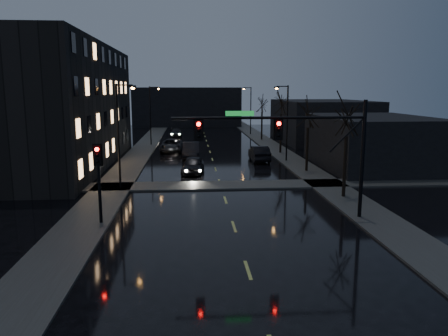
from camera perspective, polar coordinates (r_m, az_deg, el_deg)
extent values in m
plane|color=black|center=(17.27, 4.03, -15.78)|extent=(160.00, 160.00, 0.00)
cube|color=#2D2D2B|center=(51.28, -11.23, 1.59)|extent=(3.00, 140.00, 0.12)
cube|color=#2D2D2B|center=(52.05, 7.69, 1.82)|extent=(3.00, 140.00, 0.12)
cube|color=#2D2D2B|center=(34.75, -0.41, -2.27)|extent=(40.00, 3.00, 0.12)
cube|color=black|center=(47.53, -21.91, 7.59)|extent=(12.00, 30.00, 12.00)
cube|color=black|center=(45.32, 18.87, 3.24)|extent=(10.00, 14.00, 5.00)
cube|color=black|center=(66.40, 12.63, 6.01)|extent=(12.00, 18.00, 6.00)
cube|color=black|center=(93.42, -4.83, 7.97)|extent=(22.00, 10.00, 8.00)
cylinder|color=black|center=(26.62, 17.62, 0.95)|extent=(0.22, 0.22, 7.00)
cylinder|color=black|center=(24.80, 5.99, 6.54)|extent=(11.00, 0.16, 0.16)
cylinder|color=black|center=(26.07, 15.76, 4.18)|extent=(2.05, 0.10, 2.05)
cube|color=#0C591E|center=(24.54, 2.07, 7.14)|extent=(1.60, 0.04, 0.28)
cube|color=black|center=(24.46, -3.33, 5.00)|extent=(0.35, 0.28, 1.05)
sphere|color=#FF0705|center=(24.27, -3.33, 5.74)|extent=(0.22, 0.22, 0.22)
cube|color=black|center=(24.95, 7.10, 5.04)|extent=(0.35, 0.28, 1.05)
sphere|color=#FF0705|center=(24.76, 7.19, 5.77)|extent=(0.22, 0.22, 0.22)
cylinder|color=black|center=(25.46, -15.97, -2.35)|extent=(0.18, 0.18, 4.40)
cube|color=black|center=(25.14, -16.17, 1.66)|extent=(0.35, 0.28, 1.05)
sphere|color=#FF0705|center=(24.94, -16.28, 2.35)|extent=(0.22, 0.22, 0.22)
cylinder|color=black|center=(31.71, 15.49, 0.09)|extent=(0.24, 0.24, 4.40)
cylinder|color=black|center=(41.16, 10.80, 2.34)|extent=(0.24, 0.24, 4.12)
cylinder|color=black|center=(52.72, 7.42, 4.43)|extent=(0.24, 0.24, 4.68)
cylinder|color=black|center=(66.45, 4.96, 5.48)|extent=(0.24, 0.24, 4.29)
cylinder|color=black|center=(33.98, -13.63, 3.90)|extent=(0.16, 0.16, 8.00)
cylinder|color=black|center=(33.70, -12.88, 10.53)|extent=(1.20, 0.10, 0.10)
cube|color=black|center=(33.62, -11.85, 10.39)|extent=(0.50, 0.25, 0.15)
sphere|color=orange|center=(33.62, -11.84, 10.22)|extent=(0.28, 0.28, 0.28)
cylinder|color=black|center=(60.70, -9.60, 6.69)|extent=(0.16, 0.16, 8.00)
cylinder|color=black|center=(60.55, -9.14, 10.39)|extent=(1.20, 0.10, 0.10)
cube|color=black|center=(60.50, -8.56, 10.31)|extent=(0.50, 0.25, 0.15)
sphere|color=orange|center=(60.50, -8.55, 10.22)|extent=(0.28, 0.28, 0.28)
cylinder|color=black|center=(46.61, 8.24, 5.71)|extent=(0.16, 0.16, 8.00)
cylinder|color=black|center=(46.35, 7.63, 10.53)|extent=(1.20, 0.10, 0.10)
cube|color=black|center=(46.23, 6.89, 10.42)|extent=(0.50, 0.25, 0.15)
sphere|color=orange|center=(46.23, 6.89, 10.30)|extent=(0.28, 0.28, 0.28)
cylinder|color=black|center=(74.14, 3.51, 7.42)|extent=(0.16, 0.16, 8.00)
cylinder|color=black|center=(73.97, 3.08, 10.44)|extent=(1.20, 0.10, 0.10)
cube|color=black|center=(73.90, 2.61, 10.37)|extent=(0.50, 0.25, 0.15)
sphere|color=orange|center=(73.90, 2.61, 10.29)|extent=(0.28, 0.28, 0.28)
imported|color=black|center=(39.97, -4.09, 0.39)|extent=(2.36, 4.70, 1.54)
imported|color=black|center=(49.28, -4.34, 2.35)|extent=(1.91, 5.25, 1.72)
imported|color=black|center=(54.21, -6.86, 2.94)|extent=(2.72, 5.69, 1.56)
imported|color=black|center=(71.72, -6.29, 4.63)|extent=(2.25, 4.81, 1.36)
imported|color=black|center=(46.89, 4.62, 1.90)|extent=(1.78, 5.00, 1.64)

